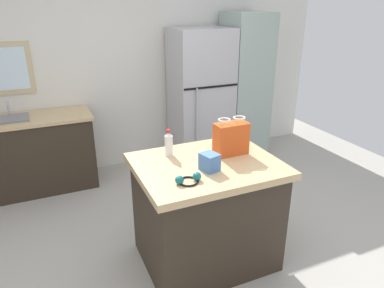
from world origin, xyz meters
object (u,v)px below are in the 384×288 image
Objects in this scene: small_box at (210,162)px; ear_defenders at (188,179)px; shopping_bag at (231,138)px; tall_cabinet at (245,87)px; bottle at (169,144)px; kitchen_island at (206,212)px; refrigerator at (201,98)px.

ear_defenders is (-0.23, -0.12, -0.04)m from small_box.
tall_cabinet is at bearing 55.46° from shopping_bag.
shopping_bag is 0.63m from ear_defenders.
shopping_bag reaches higher than ear_defenders.
tall_cabinet is 2.60m from small_box.
small_box is 0.59× the size of bottle.
small_box reaches higher than kitchen_island.
bottle is at bearing 159.76° from shopping_bag.
tall_cabinet is (1.54, 1.94, 0.53)m from kitchen_island.
bottle is (-0.19, 0.39, 0.04)m from small_box.
shopping_bag is at bearing 34.57° from small_box.
kitchen_island is 0.66m from shopping_bag.
ear_defenders is at bearing -148.38° from shopping_bag.
bottle is at bearing -136.49° from tall_cabinet.
kitchen_island is 0.61m from ear_defenders.
bottle is at bearing 85.46° from ear_defenders.
tall_cabinet is 2.83m from ear_defenders.
refrigerator reaches higher than small_box.
shopping_bag reaches higher than small_box.
tall_cabinet is 6.35× the size of shopping_bag.
small_box is at bearing -108.26° from kitchen_island.
bottle is at bearing 115.74° from small_box.
refrigerator reaches higher than bottle.
small_box is 0.26m from ear_defenders.
refrigerator is at bearing 66.66° from small_box.
small_box is at bearing 27.41° from ear_defenders.
refrigerator is 13.60× the size of small_box.
kitchen_island is 2.16m from refrigerator.
ear_defenders is at bearing -137.80° from kitchen_island.
refrigerator is 2.45m from ear_defenders.
shopping_bag is at bearing 31.62° from ear_defenders.
tall_cabinet is 2.25m from shopping_bag.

